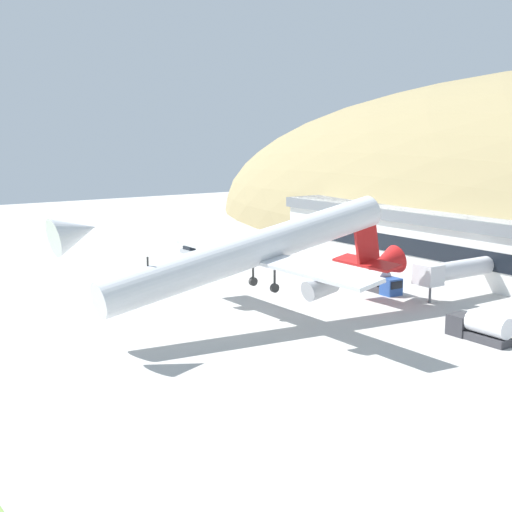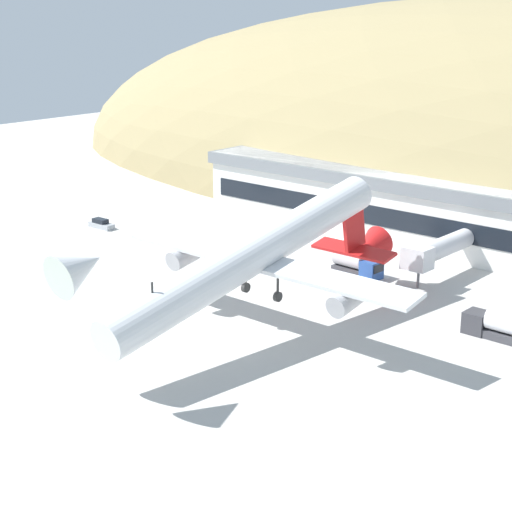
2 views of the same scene
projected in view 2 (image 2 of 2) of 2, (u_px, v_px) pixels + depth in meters
name	position (u px, v px, depth m)	size (l,w,h in m)	color
ground_plane	(232.00, 343.00, 90.64)	(321.12, 321.12, 0.00)	#B7B5AF
terminal_building	(481.00, 213.00, 121.18)	(92.62, 15.85, 10.28)	white
jetway_0	(436.00, 250.00, 109.78)	(3.38, 13.95, 5.43)	silver
cargo_airplane	(256.00, 257.00, 90.06)	(38.03, 49.40, 12.91)	silver
service_car_2	(101.00, 224.00, 135.44)	(4.65, 1.77, 1.49)	#999EA3
fuel_truck	(356.00, 264.00, 112.30)	(7.02, 2.77, 3.33)	#264C99
box_truck	(501.00, 326.00, 91.19)	(7.81, 2.56, 3.31)	#333338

